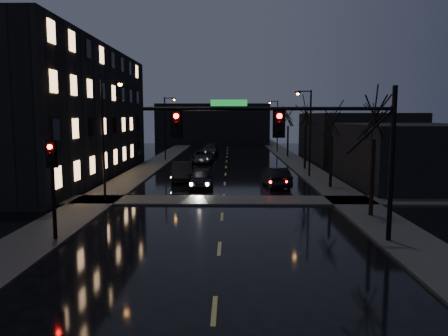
{
  "coord_description": "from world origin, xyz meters",
  "views": [
    {
      "loc": [
        0.46,
        -10.24,
        5.7
      ],
      "look_at": [
        0.17,
        10.53,
        3.2
      ],
      "focal_mm": 35.0,
      "sensor_mm": 36.0,
      "label": 1
    }
  ],
  "objects_px": {
    "oncoming_car_b": "(182,172)",
    "lead_car": "(275,177)",
    "oncoming_car_c": "(203,157)",
    "oncoming_car_d": "(210,149)",
    "oncoming_car_a": "(201,178)"
  },
  "relations": [
    {
      "from": "oncoming_car_a",
      "to": "lead_car",
      "type": "xyz_separation_m",
      "value": [
        5.94,
        0.81,
        -0.02
      ]
    },
    {
      "from": "oncoming_car_d",
      "to": "lead_car",
      "type": "distance_m",
      "value": 29.46
    },
    {
      "from": "oncoming_car_a",
      "to": "oncoming_car_d",
      "type": "distance_m",
      "value": 29.53
    },
    {
      "from": "oncoming_car_a",
      "to": "lead_car",
      "type": "distance_m",
      "value": 6.0
    },
    {
      "from": "oncoming_car_b",
      "to": "oncoming_car_a",
      "type": "bearing_deg",
      "value": -67.62
    },
    {
      "from": "oncoming_car_c",
      "to": "oncoming_car_b",
      "type": "bearing_deg",
      "value": -91.46
    },
    {
      "from": "oncoming_car_a",
      "to": "oncoming_car_c",
      "type": "bearing_deg",
      "value": 90.62
    },
    {
      "from": "oncoming_car_d",
      "to": "lead_car",
      "type": "relative_size",
      "value": 1.17
    },
    {
      "from": "oncoming_car_b",
      "to": "lead_car",
      "type": "distance_m",
      "value": 8.36
    },
    {
      "from": "oncoming_car_a",
      "to": "oncoming_car_d",
      "type": "relative_size",
      "value": 0.84
    },
    {
      "from": "oncoming_car_a",
      "to": "oncoming_car_b",
      "type": "bearing_deg",
      "value": 115.07
    },
    {
      "from": "oncoming_car_b",
      "to": "oncoming_car_d",
      "type": "bearing_deg",
      "value": 81.9
    },
    {
      "from": "oncoming_car_c",
      "to": "oncoming_car_d",
      "type": "relative_size",
      "value": 0.98
    },
    {
      "from": "oncoming_car_b",
      "to": "lead_car",
      "type": "xyz_separation_m",
      "value": [
        7.86,
        -2.84,
        -0.05
      ]
    },
    {
      "from": "oncoming_car_b",
      "to": "oncoming_car_d",
      "type": "distance_m",
      "value": 25.9
    }
  ]
}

